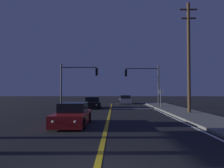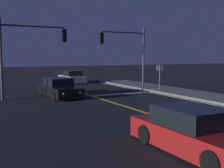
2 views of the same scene
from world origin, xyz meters
The scene contains 11 objects.
sidewalk_right centered at (6.80, 11.27, 0.07)m, with size 3.20×40.57×0.15m, color slate.
lane_line_center centered at (0.00, 11.27, 0.01)m, with size 0.20×38.32×0.01m, color gold.
lane_line_edge_right centered at (4.95, 11.27, 0.01)m, with size 0.16×38.32×0.01m, color white.
stop_bar centered at (2.60, 21.04, 0.01)m, with size 5.20×0.50×0.01m, color white.
car_parked_curb_black centered at (-2.19, 21.79, 0.58)m, with size 2.07×4.76×1.34m.
car_following_oncoming_silver centered at (2.17, 31.29, 0.58)m, with size 1.90×4.17×1.34m.
car_far_approaching_red centered at (-2.08, 8.49, 0.58)m, with size 1.91×4.63×1.34m.
traffic_signal_near_right centered at (4.37, 23.34, 3.56)m, with size 4.34×0.28×5.28m.
traffic_signal_far_left centered at (-4.30, 21.94, 3.58)m, with size 4.52×0.28×5.30m.
utility_pole_right centered at (7.10, 14.98, 5.18)m, with size 1.59×0.29×9.98m.
street_sign_corner centered at (5.70, 20.54, 1.50)m, with size 0.56×0.06×2.21m.
Camera 1 is at (0.48, -5.20, 2.08)m, focal length 36.22 mm.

